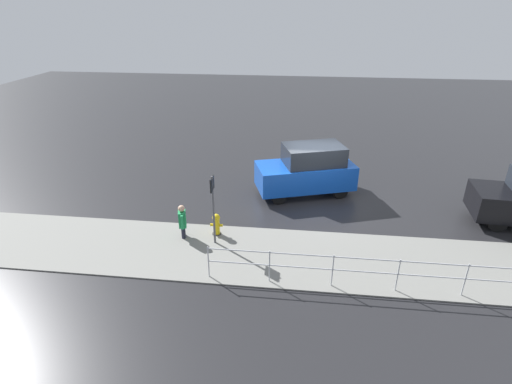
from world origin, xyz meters
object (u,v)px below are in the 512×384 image
at_px(fire_hydrant, 216,225).
at_px(pedestrian, 182,220).
at_px(sign_post, 213,201).
at_px(moving_hatchback, 307,170).

relative_size(fire_hydrant, pedestrian, 0.66).
bearing_deg(fire_hydrant, sign_post, 95.57).
xyz_separation_m(fire_hydrant, pedestrian, (1.07, 0.30, 0.28)).
bearing_deg(sign_post, moving_hatchback, -124.92).
height_order(fire_hydrant, sign_post, sign_post).
bearing_deg(sign_post, pedestrian, -11.50).
xyz_separation_m(moving_hatchback, sign_post, (2.97, 4.25, 0.55)).
height_order(pedestrian, sign_post, sign_post).
bearing_deg(moving_hatchback, fire_hydrant, 50.95).
bearing_deg(fire_hydrant, moving_hatchback, -129.05).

